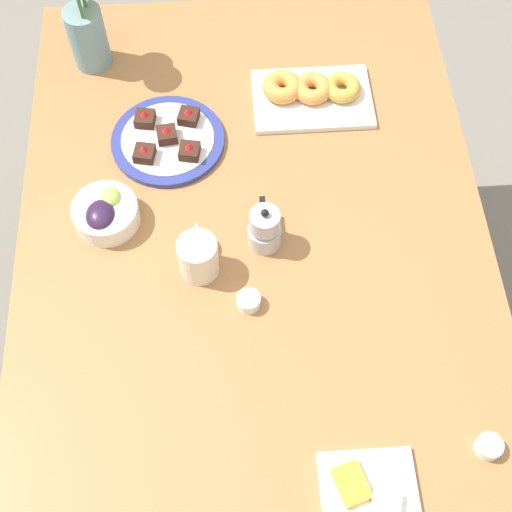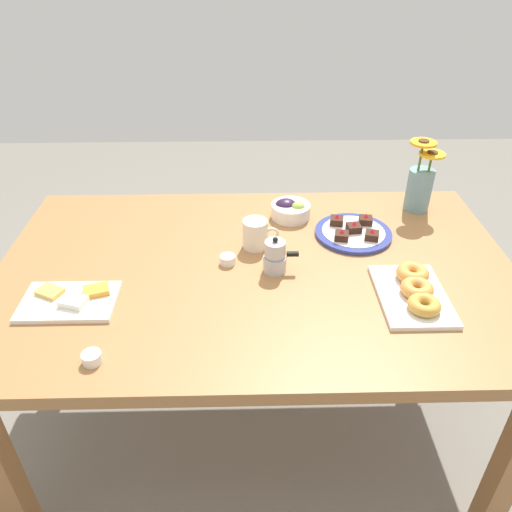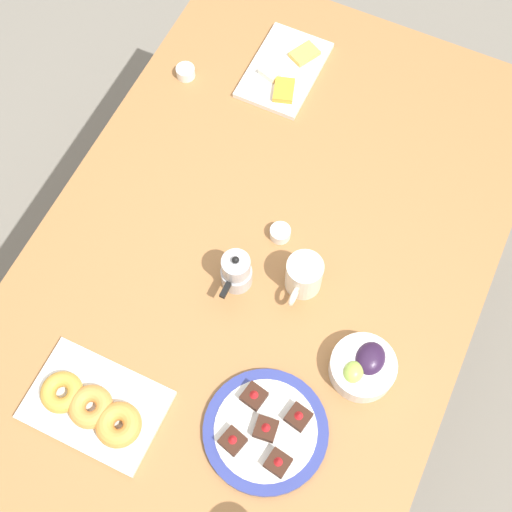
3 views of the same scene
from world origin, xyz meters
The scene contains 10 objects.
ground_plane centered at (0.00, 0.00, 0.00)m, with size 6.00×6.00×0.00m, color slate.
dining_table centered at (0.00, 0.00, 0.65)m, with size 1.60×1.00×0.74m.
coffee_mug centered at (0.00, 0.12, 0.79)m, with size 0.12×0.08×0.10m.
grape_bowl centered at (0.13, 0.31, 0.77)m, with size 0.14×0.14×0.07m.
croissant_platter centered at (0.44, -0.16, 0.76)m, with size 0.19×0.28×0.05m.
jam_cup_honey centered at (-0.40, -0.39, 0.76)m, with size 0.05×0.05×0.03m.
jam_cup_berry centered at (-0.09, 0.02, 0.76)m, with size 0.05×0.05×0.03m.
dessert_plate centered at (0.33, 0.18, 0.75)m, with size 0.26×0.26×0.05m.
flower_vase centered at (0.60, 0.36, 0.83)m, with size 0.13×0.10×0.27m.
moka_pot centered at (0.06, -0.02, 0.79)m, with size 0.11×0.07×0.12m.
Camera 1 is at (-0.71, 0.05, 2.03)m, focal length 50.00 mm.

